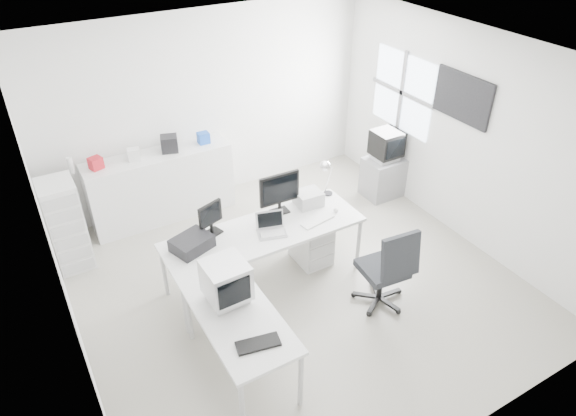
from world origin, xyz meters
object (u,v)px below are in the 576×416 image
side_desk (241,343)px  crt_tv (386,146)px  drawer_pedestal (311,241)px  inkjet_printer (192,243)px  office_chair (383,265)px  laptop (272,226)px  sideboard (161,186)px  tv_cabinet (383,177)px  lcd_monitor_large (279,194)px  crt_monitor (226,284)px  lcd_monitor_small (211,220)px  laser_printer (308,198)px  filing_cabinet (66,225)px  main_desk (265,256)px

side_desk → crt_tv: size_ratio=2.80×
drawer_pedestal → inkjet_printer: 1.64m
inkjet_printer → office_chair: 2.16m
side_desk → laptop: bearing=48.0°
inkjet_printer → sideboard: size_ratio=0.21×
inkjet_printer → drawer_pedestal: bearing=-20.8°
office_chair → side_desk: bearing=-171.5°
inkjet_printer → tv_cabinet: 3.49m
lcd_monitor_large → crt_monitor: 1.63m
crt_tv → crt_monitor: bearing=-153.0°
side_desk → lcd_monitor_small: 1.50m
laptop → laser_printer: bearing=40.6°
tv_cabinet → sideboard: sideboard is taller
crt_monitor → sideboard: (0.23, 2.84, -0.46)m
drawer_pedestal → laser_printer: (0.05, 0.17, 0.54)m
side_desk → crt_tv: crt_tv is taller
tv_cabinet → inkjet_printer: bearing=-167.2°
inkjet_printer → lcd_monitor_large: 1.22m
filing_cabinet → main_desk: bearing=-37.4°
laptop → filing_cabinet: bearing=157.6°
lcd_monitor_large → sideboard: bearing=120.7°
crt_tv → tv_cabinet: bearing=0.0°
lcd_monitor_large → crt_tv: 2.26m
drawer_pedestal → filing_cabinet: size_ratio=0.50×
office_chair → sideboard: (-1.60, 3.00, -0.04)m
lcd_monitor_small → laser_printer: (1.30, -0.03, -0.11)m
inkjet_printer → crt_monitor: crt_monitor is taller
office_chair → crt_tv: size_ratio=2.19×
drawer_pedestal → laser_printer: 0.57m
office_chair → sideboard: bearing=123.8°
laser_printer → office_chair: office_chair is taller
lcd_monitor_small → laptop: 0.70m
laptop → crt_tv: (2.47, 0.96, -0.02)m
laptop → filing_cabinet: 2.61m
main_desk → lcd_monitor_small: bearing=155.6°
lcd_monitor_large → laser_printer: (0.40, -0.03, -0.18)m
laser_printer → main_desk: bearing=-160.8°
drawer_pedestal → crt_monitor: crt_monitor is taller
drawer_pedestal → crt_monitor: bearing=-149.9°
lcd_monitor_small → sideboard: size_ratio=0.20×
laptop → tv_cabinet: laptop is taller
side_desk → drawer_pedestal: bearing=36.6°
lcd_monitor_small → crt_monitor: 1.14m
side_desk → inkjet_printer: 1.28m
office_chair → filing_cabinet: 3.90m
laptop → lcd_monitor_small: bearing=165.8°
side_desk → crt_monitor: (0.00, 0.25, 0.59)m
lcd_monitor_small → crt_tv: (3.07, 0.61, -0.10)m
crt_monitor → drawer_pedestal: bearing=28.5°
inkjet_printer → lcd_monitor_large: lcd_monitor_large is taller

